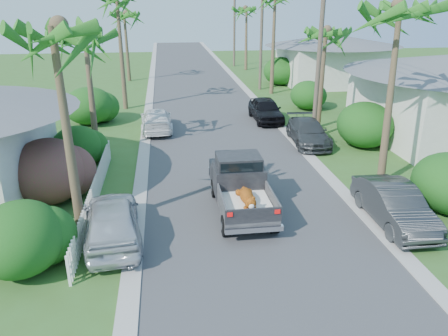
{
  "coord_description": "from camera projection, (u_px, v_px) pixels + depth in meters",
  "views": [
    {
      "loc": [
        -3.05,
        -10.97,
        7.71
      ],
      "look_at": [
        -0.84,
        5.13,
        1.4
      ],
      "focal_mm": 35.0,
      "sensor_mm": 36.0,
      "label": 1
    }
  ],
  "objects": [
    {
      "name": "parked_car_rf",
      "position": [
        266.0,
        110.0,
        29.29
      ],
      "size": [
        1.84,
        4.48,
        1.52
      ],
      "primitive_type": "imported",
      "rotation": [
        0.0,
        0.0,
        0.01
      ],
      "color": "black",
      "rests_on": "ground"
    },
    {
      "name": "shrub_r_d",
      "position": [
        280.0,
        71.0,
        41.56
      ],
      "size": [
        3.2,
        3.52,
        2.6
      ],
      "primitive_type": "ellipsoid",
      "color": "#164714",
      "rests_on": "ground"
    },
    {
      "name": "house_right_far",
      "position": [
        331.0,
        61.0,
        41.9
      ],
      "size": [
        9.0,
        8.0,
        4.6
      ],
      "color": "silver",
      "rests_on": "ground"
    },
    {
      "name": "palm_l_b",
      "position": [
        84.0,
        33.0,
        21.31
      ],
      "size": [
        4.4,
        4.4,
        7.4
      ],
      "color": "brown",
      "rests_on": "ground"
    },
    {
      "name": "parked_car_lf",
      "position": [
        156.0,
        120.0,
        27.15
      ],
      "size": [
        2.02,
        4.69,
        1.34
      ],
      "primitive_type": "imported",
      "rotation": [
        0.0,
        0.0,
        3.17
      ],
      "color": "white",
      "rests_on": "ground"
    },
    {
      "name": "palm_r_b",
      "position": [
        326.0,
        31.0,
        25.85
      ],
      "size": [
        4.4,
        4.4,
        7.2
      ],
      "color": "brown",
      "rests_on": "ground"
    },
    {
      "name": "utility_pole_d",
      "position": [
        234.0,
        27.0,
        52.07
      ],
      "size": [
        1.6,
        0.26,
        9.0
      ],
      "color": "brown",
      "rests_on": "ground"
    },
    {
      "name": "picket_fence",
      "position": [
        95.0,
        192.0,
        17.45
      ],
      "size": [
        0.1,
        11.0,
        1.0
      ],
      "primitive_type": "cube",
      "color": "white",
      "rests_on": "ground"
    },
    {
      "name": "palm_l_d",
      "position": [
        124.0,
        13.0,
        41.56
      ],
      "size": [
        4.4,
        4.4,
        7.7
      ],
      "color": "brown",
      "rests_on": "ground"
    },
    {
      "name": "house_right_near",
      "position": [
        445.0,
        101.0,
        25.23
      ],
      "size": [
        8.0,
        9.0,
        4.8
      ],
      "color": "silver",
      "rests_on": "ground"
    },
    {
      "name": "parked_car_rn",
      "position": [
        394.0,
        205.0,
        15.81
      ],
      "size": [
        1.61,
        4.44,
        1.45
      ],
      "primitive_type": "imported",
      "rotation": [
        0.0,
        0.0,
        -0.02
      ],
      "color": "#2B2E2F",
      "rests_on": "ground"
    },
    {
      "name": "shrub_r_b",
      "position": [
        365.0,
        125.0,
        24.0
      ],
      "size": [
        3.0,
        3.3,
        2.5
      ],
      "primitive_type": "ellipsoid",
      "color": "#164714",
      "rests_on": "ground"
    },
    {
      "name": "parked_car_ln",
      "position": [
        112.0,
        220.0,
        14.64
      ],
      "size": [
        2.32,
        4.71,
        1.54
      ],
      "primitive_type": "imported",
      "rotation": [
        0.0,
        0.0,
        3.25
      ],
      "color": "silver",
      "rests_on": "ground"
    },
    {
      "name": "palm_r_a",
      "position": [
        403.0,
        7.0,
        16.96
      ],
      "size": [
        4.4,
        4.4,
        8.7
      ],
      "color": "brown",
      "rests_on": "ground"
    },
    {
      "name": "shrub_l_b",
      "position": [
        48.0,
        171.0,
        17.39
      ],
      "size": [
        3.0,
        3.3,
        2.6
      ],
      "primitive_type": "ellipsoid",
      "color": "#A3173F",
      "rests_on": "ground"
    },
    {
      "name": "road",
      "position": [
        202.0,
        98.0,
        36.4
      ],
      "size": [
        8.0,
        100.0,
        0.02
      ],
      "primitive_type": "cube",
      "color": "#38383A",
      "rests_on": "ground"
    },
    {
      "name": "shrub_r_c",
      "position": [
        308.0,
        95.0,
        32.35
      ],
      "size": [
        2.6,
        2.86,
        2.1
      ],
      "primitive_type": "ellipsoid",
      "color": "#164714",
      "rests_on": "ground"
    },
    {
      "name": "palm_r_d",
      "position": [
        247.0,
        8.0,
        48.64
      ],
      "size": [
        4.4,
        4.4,
        8.0
      ],
      "color": "brown",
      "rests_on": "ground"
    },
    {
      "name": "palm_l_a",
      "position": [
        53.0,
        27.0,
        12.79
      ],
      "size": [
        4.4,
        4.4,
        8.2
      ],
      "color": "brown",
      "rests_on": "ground"
    },
    {
      "name": "shrub_l_d",
      "position": [
        89.0,
        106.0,
        28.49
      ],
      "size": [
        3.2,
        3.52,
        2.4
      ],
      "primitive_type": "ellipsoid",
      "color": "#164714",
      "rests_on": "ground"
    },
    {
      "name": "parked_car_rm",
      "position": [
        308.0,
        132.0,
        24.67
      ],
      "size": [
        2.14,
        4.67,
        1.32
      ],
      "primitive_type": "imported",
      "rotation": [
        0.0,
        0.0,
        -0.06
      ],
      "color": "#333639",
      "rests_on": "ground"
    },
    {
      "name": "ground",
      "position": [
        274.0,
        270.0,
        13.31
      ],
      "size": [
        120.0,
        120.0,
        0.0
      ],
      "primitive_type": "plane",
      "color": "#365A22",
      "rests_on": "ground"
    },
    {
      "name": "utility_pole_b",
      "position": [
        319.0,
        59.0,
        24.36
      ],
      "size": [
        1.6,
        0.26,
        9.0
      ],
      "color": "brown",
      "rests_on": "ground"
    },
    {
      "name": "pickup_truck",
      "position": [
        240.0,
        183.0,
        17.02
      ],
      "size": [
        1.98,
        5.12,
        2.06
      ],
      "color": "black",
      "rests_on": "ground"
    },
    {
      "name": "curb_left",
      "position": [
        150.0,
        99.0,
        35.84
      ],
      "size": [
        0.6,
        100.0,
        0.06
      ],
      "primitive_type": "cube",
      "color": "#A5A39E",
      "rests_on": "ground"
    },
    {
      "name": "curb_right",
      "position": [
        252.0,
        96.0,
        36.93
      ],
      "size": [
        0.6,
        100.0,
        0.06
      ],
      "primitive_type": "cube",
      "color": "#A5A39E",
      "rests_on": "ground"
    },
    {
      "name": "shrub_l_a",
      "position": [
        20.0,
        239.0,
        12.88
      ],
      "size": [
        2.6,
        2.86,
        2.2
      ],
      "primitive_type": "ellipsoid",
      "color": "#164714",
      "rests_on": "ground"
    },
    {
      "name": "shrub_l_c",
      "position": [
        77.0,
        146.0,
        21.25
      ],
      "size": [
        2.4,
        2.64,
        2.0
      ],
      "primitive_type": "ellipsoid",
      "color": "#164714",
      "rests_on": "ground"
    },
    {
      "name": "utility_pole_c",
      "position": [
        261.0,
        37.0,
        38.21
      ],
      "size": [
        1.6,
        0.26,
        9.0
      ],
      "color": "brown",
      "rests_on": "ground"
    }
  ]
}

